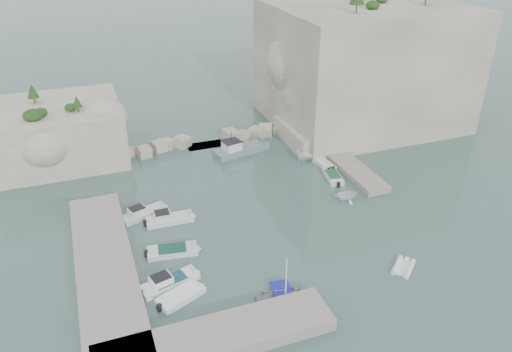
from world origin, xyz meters
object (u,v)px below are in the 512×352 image
object	(u,v)px
tender_east_a	(346,199)
tender_east_b	(333,178)
work_boat	(242,153)
tender_east_d	(313,158)
motorboat_e	(181,298)
tender_east_c	(324,165)
motorboat_b	(170,221)
motorboat_a	(144,216)
rowboat	(285,303)
inflatable_dinghy	(403,269)
motorboat_d	(170,285)
motorboat_c	(173,253)

from	to	relation	value
tender_east_a	tender_east_b	world-z (taller)	tender_east_a
work_boat	tender_east_d	bearing A→B (deg)	-43.39
motorboat_e	tender_east_c	bearing A→B (deg)	14.45
motorboat_b	motorboat_a	bearing A→B (deg)	140.22
tender_east_b	tender_east_d	size ratio (longest dim) A/B	0.96
motorboat_b	rowboat	xyz separation A→B (m)	(6.45, -15.29, 0.00)
motorboat_e	work_boat	xyz separation A→B (m)	(13.89, 24.80, 0.00)
motorboat_b	tender_east_b	xyz separation A→B (m)	(20.36, 2.48, 0.00)
rowboat	tender_east_d	xyz separation A→B (m)	(14.03, 23.44, 0.00)
motorboat_a	tender_east_b	size ratio (longest dim) A/B	1.14
motorboat_a	tender_east_b	distance (m)	22.68
motorboat_e	work_boat	distance (m)	28.43
motorboat_a	motorboat_e	size ratio (longest dim) A/B	1.23
motorboat_a	tender_east_b	world-z (taller)	motorboat_a
tender_east_d	inflatable_dinghy	bearing A→B (deg)	169.90
work_boat	tender_east_a	bearing A→B (deg)	-77.86
motorboat_e	rowboat	xyz separation A→B (m)	(7.99, -3.51, 0.00)
motorboat_d	tender_east_b	world-z (taller)	motorboat_d
motorboat_b	rowboat	distance (m)	16.59
rowboat	tender_east_b	xyz separation A→B (m)	(13.91, 17.77, 0.00)
tender_east_a	tender_east_c	distance (m)	8.37
motorboat_b	tender_east_a	distance (m)	19.56
motorboat_b	motorboat_c	size ratio (longest dim) A/B	1.04
motorboat_e	tender_east_b	xyz separation A→B (m)	(21.90, 14.26, 0.00)
motorboat_c	tender_east_d	size ratio (longest dim) A/B	1.04
motorboat_a	motorboat_c	bearing A→B (deg)	-98.38
work_boat	inflatable_dinghy	bearing A→B (deg)	-90.71
tender_east_c	work_boat	world-z (taller)	work_boat
motorboat_a	motorboat_b	xyz separation A→B (m)	(2.31, -2.04, 0.00)
motorboat_e	tender_east_d	world-z (taller)	tender_east_d
inflatable_dinghy	tender_east_d	distance (m)	23.26
motorboat_b	tender_east_c	distance (m)	21.67
motorboat_e	tender_east_b	distance (m)	26.13
tender_east_b	motorboat_c	bearing A→B (deg)	121.96
motorboat_b	motorboat_e	xyz separation A→B (m)	(-1.54, -11.78, 0.00)
motorboat_a	tender_east_c	distance (m)	23.49
motorboat_d	work_boat	bearing A→B (deg)	42.89
tender_east_a	tender_east_b	distance (m)	4.98
inflatable_dinghy	tender_east_d	bearing A→B (deg)	43.31
tender_east_b	tender_east_c	distance (m)	3.39
motorboat_a	motorboat_e	bearing A→B (deg)	-106.12
motorboat_c	motorboat_b	bearing A→B (deg)	89.04
motorboat_c	inflatable_dinghy	xyz separation A→B (m)	(19.05, -9.58, 0.00)
motorboat_e	tender_east_c	xyz separation A→B (m)	(22.41, 17.62, 0.00)
motorboat_e	tender_east_d	size ratio (longest dim) A/B	0.90
work_boat	motorboat_e	bearing A→B (deg)	-131.71
motorboat_b	tender_east_c	xyz separation A→B (m)	(20.87, 5.84, 0.00)
rowboat	tender_east_b	bearing A→B (deg)	-31.17
tender_east_a	tender_east_d	xyz separation A→B (m)	(1.07, 10.56, 0.00)
tender_east_b	tender_east_a	bearing A→B (deg)	-179.39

